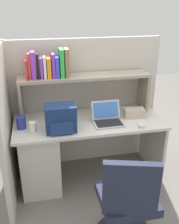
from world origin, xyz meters
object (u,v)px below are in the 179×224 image
laptop (107,118)px  paper_cup (33,127)px  snack_canister (21,123)px  office_chair (127,208)px  computer_mouse (141,125)px  tissue_box (134,113)px  backpack (61,119)px

laptop → paper_cup: (-0.78, -0.03, -0.00)m
snack_canister → office_chair: (0.82, -0.95, -0.40)m
computer_mouse → snack_canister: size_ratio=0.81×
tissue_box → office_chair: 1.12m
computer_mouse → paper_cup: (-1.09, 0.13, 0.03)m
tissue_box → snack_canister: (-1.22, -0.02, 0.01)m
computer_mouse → snack_canister: 1.23m
tissue_box → snack_canister: bearing=-174.2°
snack_canister → office_chair: office_chair is taller
laptop → computer_mouse: laptop is taller
laptop → tissue_box: bearing=13.5°
paper_cup → office_chair: bearing=-50.8°
paper_cup → tissue_box: bearing=5.8°
paper_cup → snack_canister: (-0.11, 0.09, 0.01)m
backpack → paper_cup: bearing=170.2°
paper_cup → office_chair: (0.70, -0.86, -0.39)m
tissue_box → office_chair: (-0.41, -0.97, -0.39)m
snack_canister → office_chair: size_ratio=0.14×
tissue_box → office_chair: bearing=-108.0°
tissue_box → snack_canister: snack_canister is taller
laptop → backpack: (-0.50, -0.08, 0.08)m
backpack → laptop: bearing=9.0°
computer_mouse → snack_canister: (-1.21, 0.22, 0.05)m
laptop → snack_canister: (-0.89, 0.06, 0.01)m
tissue_box → laptop: bearing=-161.8°
paper_cup → snack_canister: bearing=142.6°
snack_canister → backpack: bearing=-19.2°
backpack → computer_mouse: bearing=-5.7°
backpack → snack_canister: backpack is taller
backpack → office_chair: size_ratio=0.32×
backpack → snack_canister: bearing=160.8°
paper_cup → tissue_box: size_ratio=0.45×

